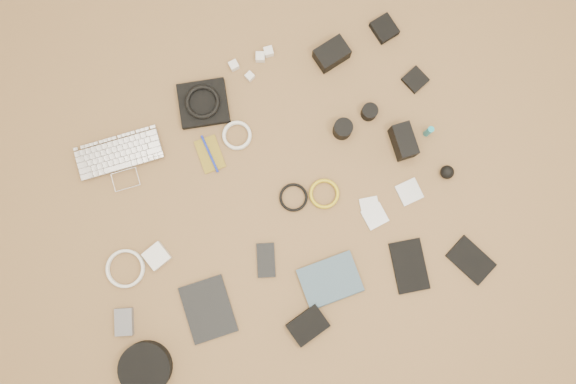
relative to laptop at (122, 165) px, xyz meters
name	(u,v)px	position (x,y,z in m)	size (l,w,h in m)	color
room_shell	(257,127)	(0.47, -0.33, 1.24)	(4.04, 4.04, 2.58)	#916143
laptop	(122,165)	(0.00, 0.00, 0.00)	(0.31, 0.22, 0.02)	silver
headphone_pouch	(203,104)	(0.36, 0.10, 0.00)	(0.18, 0.17, 0.03)	black
headphones	(202,102)	(0.36, 0.10, 0.03)	(0.13, 0.13, 0.02)	black
charger_a	(234,65)	(0.51, 0.20, 0.00)	(0.03, 0.03, 0.03)	white
charger_b	(260,57)	(0.62, 0.19, 0.00)	(0.03, 0.03, 0.03)	white
charger_c	(269,52)	(0.65, 0.20, 0.00)	(0.03, 0.03, 0.03)	white
charger_d	(250,76)	(0.55, 0.14, 0.00)	(0.03, 0.03, 0.03)	white
dslr_camera	(332,54)	(0.86, 0.09, 0.02)	(0.12, 0.08, 0.07)	black
lens_pouch	(384,29)	(1.09, 0.12, 0.00)	(0.08, 0.09, 0.03)	black
notebook_olive	(210,154)	(0.31, -0.08, -0.01)	(0.08, 0.13, 0.01)	olive
pen_blue	(210,154)	(0.31, -0.08, 0.00)	(0.01, 0.01, 0.15)	#1423A2
cable_white_a	(237,136)	(0.43, -0.05, -0.01)	(0.11, 0.11, 0.01)	white
lens_a	(343,129)	(0.79, -0.18, 0.02)	(0.07, 0.07, 0.07)	black
lens_b	(369,112)	(0.91, -0.16, 0.01)	(0.06, 0.06, 0.05)	black
card_reader	(415,80)	(1.12, -0.11, 0.00)	(0.08, 0.08, 0.02)	black
power_brick	(157,256)	(0.00, -0.36, 0.00)	(0.08, 0.08, 0.03)	white
cable_white_b	(126,268)	(-0.12, -0.35, -0.01)	(0.14, 0.14, 0.01)	white
cable_black	(293,198)	(0.53, -0.34, -0.01)	(0.10, 0.10, 0.01)	black
cable_yellow	(324,194)	(0.64, -0.37, -0.01)	(0.11, 0.11, 0.01)	gold
flash	(403,141)	(0.97, -0.31, 0.03)	(0.07, 0.12, 0.09)	black
lens_cleaner	(429,131)	(1.08, -0.31, 0.03)	(0.02, 0.02, 0.08)	teal
battery_charger	(124,322)	(-0.19, -0.53, 0.00)	(0.06, 0.10, 0.03)	#5E5E64
tablet	(208,309)	(0.10, -0.60, -0.01)	(0.16, 0.21, 0.01)	black
phone	(266,260)	(0.36, -0.52, -0.01)	(0.06, 0.12, 0.01)	black
filter_case_left	(375,216)	(0.78, -0.52, -0.01)	(0.08, 0.08, 0.01)	silver
filter_case_mid	(370,206)	(0.78, -0.48, -0.01)	(0.07, 0.07, 0.01)	silver
filter_case_right	(409,192)	(0.93, -0.48, -0.01)	(0.08, 0.08, 0.01)	silver
air_blower	(447,172)	(1.08, -0.47, 0.01)	(0.05, 0.05, 0.05)	black
headphone_case	(145,368)	(-0.17, -0.70, 0.01)	(0.18, 0.18, 0.05)	black
drive_case	(308,325)	(0.41, -0.78, 0.00)	(0.13, 0.09, 0.03)	black
paperback	(338,301)	(0.54, -0.74, 0.00)	(0.15, 0.20, 0.02)	#3C5566
notebook_black_a	(409,266)	(0.83, -0.73, -0.01)	(0.11, 0.18, 0.01)	black
notebook_black_b	(471,260)	(1.04, -0.79, -0.01)	(0.10, 0.16, 0.01)	black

